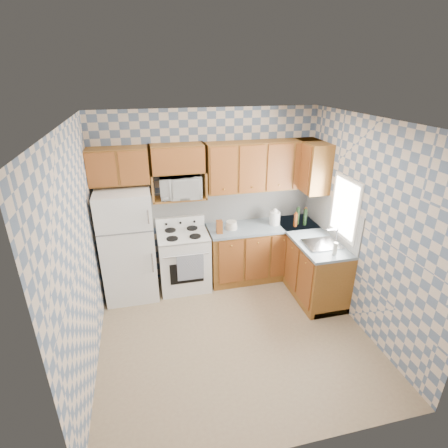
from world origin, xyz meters
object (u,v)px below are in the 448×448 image
at_px(microwave, 180,186).
at_px(electric_kettle, 275,218).
at_px(refrigerator, 128,245).
at_px(stove_body, 184,261).

height_order(microwave, electric_kettle, microwave).
height_order(refrigerator, stove_body, refrigerator).
xyz_separation_m(stove_body, electric_kettle, (1.48, 0.00, 0.58)).
relative_size(stove_body, electric_kettle, 4.25).
bearing_deg(refrigerator, electric_kettle, 0.73).
distance_m(refrigerator, stove_body, 0.89).
distance_m(microwave, electric_kettle, 1.58).
relative_size(refrigerator, electric_kettle, 7.94).
relative_size(microwave, electric_kettle, 2.83).
xyz_separation_m(microwave, electric_kettle, (1.45, -0.16, -0.59)).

